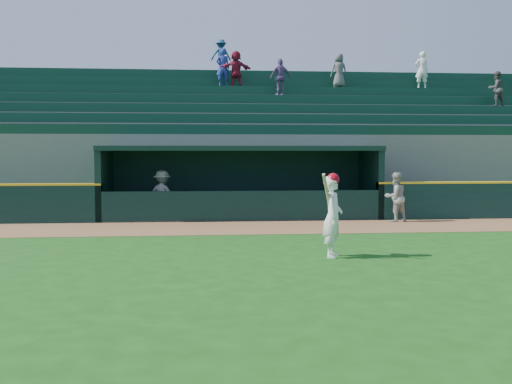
{
  "coord_description": "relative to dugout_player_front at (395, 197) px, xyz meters",
  "views": [
    {
      "loc": [
        -1.21,
        -11.95,
        2.25
      ],
      "look_at": [
        0.0,
        1.6,
        1.3
      ],
      "focal_mm": 40.0,
      "sensor_mm": 36.0,
      "label": 1
    }
  ],
  "objects": [
    {
      "name": "batter_at_plate",
      "position": [
        -3.42,
        -5.98,
        0.11
      ],
      "size": [
        0.62,
        0.82,
        1.83
      ],
      "color": "white",
      "rests_on": "ground"
    },
    {
      "name": "ground",
      "position": [
        -4.92,
        -5.96,
        -0.8
      ],
      "size": [
        120.0,
        120.0,
        0.0
      ],
      "primitive_type": "plane",
      "color": "#194D13",
      "rests_on": "ground"
    },
    {
      "name": "dugout_player_front",
      "position": [
        0.0,
        0.0,
        0.0
      ],
      "size": [
        0.93,
        0.83,
        1.6
      ],
      "primitive_type": "imported",
      "rotation": [
        0.0,
        0.0,
        3.47
      ],
      "color": "#A5A59F",
      "rests_on": "ground"
    },
    {
      "name": "dugout_player_inside",
      "position": [
        -7.59,
        1.51,
        0.02
      ],
      "size": [
        1.21,
        0.97,
        1.64
      ],
      "primitive_type": "imported",
      "rotation": [
        0.0,
        0.0,
        2.75
      ],
      "color": "#ACACA6",
      "rests_on": "ground"
    },
    {
      "name": "warning_track",
      "position": [
        -4.92,
        -1.06,
        -0.8
      ],
      "size": [
        40.0,
        3.0,
        0.01
      ],
      "primitive_type": "cube",
      "color": "brown",
      "rests_on": "ground"
    },
    {
      "name": "stands",
      "position": [
        -4.91,
        6.61,
        1.6
      ],
      "size": [
        34.5,
        6.35,
        7.4
      ],
      "color": "slate",
      "rests_on": "ground"
    },
    {
      "name": "dugout",
      "position": [
        -4.92,
        2.04,
        0.56
      ],
      "size": [
        9.4,
        2.8,
        2.46
      ],
      "color": "slate",
      "rests_on": "ground"
    }
  ]
}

